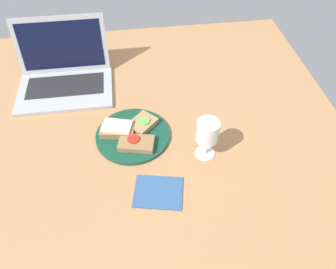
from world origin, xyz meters
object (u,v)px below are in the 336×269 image
(plate, at_px, (133,135))
(sandwich_with_tomato, at_px, (136,143))
(sandwich_with_cheese, at_px, (117,129))
(napkin, at_px, (158,192))
(wine_glass, at_px, (207,133))
(laptop, at_px, (64,74))
(sandwich_with_cucumber, at_px, (144,123))

(plate, height_order, sandwich_with_tomato, sandwich_with_tomato)
(plate, bearing_deg, sandwich_with_cheese, 160.23)
(sandwich_with_tomato, bearing_deg, napkin, -74.33)
(wine_glass, xyz_separation_m, napkin, (-0.16, -0.12, -0.10))
(wine_glass, bearing_deg, sandwich_with_tomato, 165.65)
(sandwich_with_tomato, distance_m, napkin, 0.19)
(laptop, bearing_deg, sandwich_with_cheese, -57.12)
(plate, relative_size, sandwich_with_cucumber, 2.15)
(sandwich_with_tomato, height_order, wine_glass, wine_glass)
(sandwich_with_cucumber, distance_m, sandwich_with_cheese, 0.09)
(sandwich_with_cucumber, xyz_separation_m, sandwich_with_tomato, (-0.03, -0.08, -0.00))
(sandwich_with_tomato, bearing_deg, plate, 99.80)
(sandwich_with_tomato, distance_m, wine_glass, 0.23)
(sandwich_with_cucumber, distance_m, sandwich_with_tomato, 0.09)
(sandwich_with_cheese, xyz_separation_m, laptop, (-0.19, 0.29, 0.02))
(plate, xyz_separation_m, napkin, (0.06, -0.23, -0.00))
(sandwich_with_tomato, bearing_deg, wine_glass, -14.35)
(sandwich_with_cheese, xyz_separation_m, wine_glass, (0.27, -0.12, 0.07))
(sandwich_with_tomato, bearing_deg, sandwich_with_cheese, 130.21)
(napkin, bearing_deg, wine_glass, 37.10)
(sandwich_with_tomato, xyz_separation_m, laptop, (-0.25, 0.36, 0.03))
(sandwich_with_tomato, distance_m, laptop, 0.44)
(wine_glass, bearing_deg, laptop, 137.89)
(laptop, bearing_deg, napkin, -61.16)
(sandwich_with_cucumber, height_order, sandwich_with_tomato, same)
(plate, xyz_separation_m, sandwich_with_cheese, (-0.05, 0.02, 0.02))
(sandwich_with_cheese, bearing_deg, sandwich_with_tomato, -49.79)
(sandwich_with_cheese, distance_m, wine_glass, 0.31)
(wine_glass, height_order, laptop, laptop)
(plate, xyz_separation_m, laptop, (-0.24, 0.31, 0.04))
(wine_glass, xyz_separation_m, laptop, (-0.46, 0.42, -0.05))
(plate, distance_m, sandwich_with_cucumber, 0.05)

